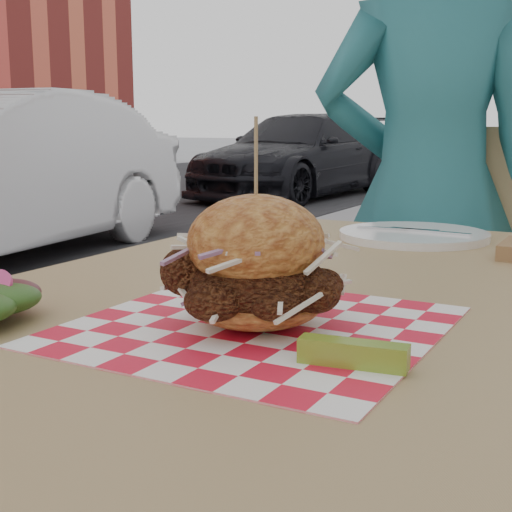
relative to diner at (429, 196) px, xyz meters
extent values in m
imported|color=#2B757C|center=(0.00, 0.00, 0.00)|extent=(0.66, 0.55, 1.56)
imported|color=black|center=(-3.59, 6.91, -0.24)|extent=(1.87, 3.88, 1.09)
cube|color=tan|center=(0.10, -0.91, -0.05)|extent=(0.80, 1.20, 0.04)
cylinder|color=#333338|center=(-0.24, -0.37, -0.43)|extent=(0.05, 0.05, 0.71)
cube|color=tan|center=(0.10, -0.11, -0.33)|extent=(0.43, 0.43, 0.04)
cube|color=tan|center=(0.11, 0.09, -0.08)|extent=(0.42, 0.05, 0.50)
cylinder|color=#333338|center=(-0.08, -0.28, -0.57)|extent=(0.03, 0.03, 0.43)
cylinder|color=#333338|center=(0.28, -0.29, -0.57)|extent=(0.03, 0.03, 0.43)
cylinder|color=#333338|center=(-0.07, 0.08, -0.57)|extent=(0.03, 0.03, 0.43)
cube|color=red|center=(0.13, -1.12, -0.03)|extent=(0.36, 0.36, 0.00)
ellipsoid|color=#C98338|center=(0.13, -1.12, 0.00)|extent=(0.14, 0.14, 0.05)
ellipsoid|color=brown|center=(0.13, -1.12, 0.01)|extent=(0.15, 0.14, 0.08)
ellipsoid|color=#C98338|center=(0.13, -1.12, 0.06)|extent=(0.14, 0.14, 0.10)
cylinder|color=tan|center=(0.13, -1.12, 0.13)|extent=(0.00, 0.00, 0.11)
cube|color=#91A12E|center=(0.26, -1.19, -0.02)|extent=(0.10, 0.03, 0.02)
cylinder|color=white|center=(0.10, -0.48, -0.02)|extent=(0.27, 0.27, 0.01)
cube|color=silver|center=(0.07, -0.48, -0.01)|extent=(0.15, 0.03, 0.00)
cube|color=silver|center=(0.13, -0.48, -0.01)|extent=(0.15, 0.03, 0.00)
camera|label=1|loc=(0.47, -1.74, 0.18)|focal=50.00mm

